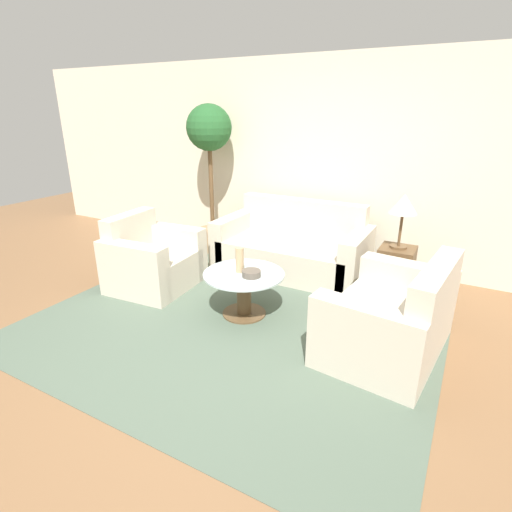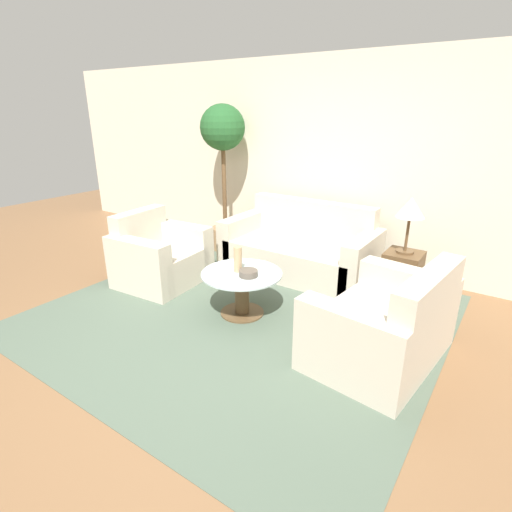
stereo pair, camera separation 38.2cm
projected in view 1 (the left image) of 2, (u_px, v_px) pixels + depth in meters
name	position (u px, v px, depth m)	size (l,w,h in m)	color
ground_plane	(207.00, 350.00, 3.46)	(14.00, 14.00, 0.00)	brown
wall_back	(321.00, 163.00, 5.18)	(10.00, 0.06, 2.60)	beige
rug	(244.00, 314.00, 4.07)	(3.75, 3.49, 0.01)	#4C5B4C
sofa_main	(293.00, 249.00, 5.09)	(1.87, 0.90, 0.87)	beige
armchair	(151.00, 262.00, 4.64)	(0.90, 1.01, 0.84)	beige
loveseat	(395.00, 322.00, 3.35)	(1.00, 1.34, 0.86)	beige
coffee_table	(244.00, 288.00, 3.97)	(0.80, 0.80, 0.45)	brown
side_table	(395.00, 271.00, 4.41)	(0.37, 0.37, 0.55)	brown
table_lamp	(404.00, 206.00, 4.15)	(0.29, 0.29, 0.59)	brown
potted_plant	(210.00, 152.00, 5.43)	(0.61, 0.61, 2.03)	#93704C
vase	(240.00, 260.00, 3.89)	(0.08, 0.08, 0.26)	tan
bowl	(251.00, 273.00, 3.82)	(0.18, 0.18, 0.06)	brown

